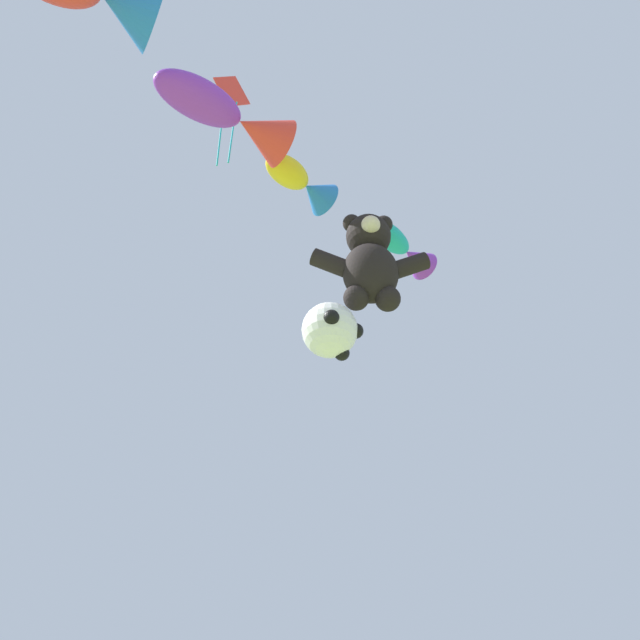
{
  "coord_description": "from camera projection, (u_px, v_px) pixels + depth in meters",
  "views": [
    {
      "loc": [
        -1.44,
        -3.15,
        1.43
      ],
      "look_at": [
        -0.96,
        6.17,
        8.62
      ],
      "focal_mm": 40.0,
      "sensor_mm": 36.0,
      "label": 1
    }
  ],
  "objects": [
    {
      "name": "fish_kite_teal",
      "position": [
        403.0,
        248.0,
        14.52
      ],
      "size": [
        1.67,
        1.65,
        0.64
      ],
      "color": "#19ADB2"
    },
    {
      "name": "fish_kite_goldfin",
      "position": [
        302.0,
        183.0,
        13.6
      ],
      "size": [
        1.55,
        1.49,
        0.72
      ],
      "color": "yellow"
    },
    {
      "name": "fish_kite_violet",
      "position": [
        231.0,
        116.0,
        11.9
      ],
      "size": [
        2.48,
        1.94,
        0.9
      ],
      "color": "purple"
    },
    {
      "name": "soccer_ball_kite",
      "position": [
        330.0,
        330.0,
        11.28
      ],
      "size": [
        0.99,
        0.98,
        0.91
      ],
      "color": "white"
    },
    {
      "name": "diamond_kite",
      "position": [
        230.0,
        102.0,
        13.79
      ],
      "size": [
        0.72,
        0.58,
        2.74
      ],
      "color": "red"
    },
    {
      "name": "teddy_bear_kite",
      "position": [
        370.0,
        261.0,
        12.31
      ],
      "size": [
        2.09,
        0.92,
        2.12
      ],
      "color": "black"
    }
  ]
}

